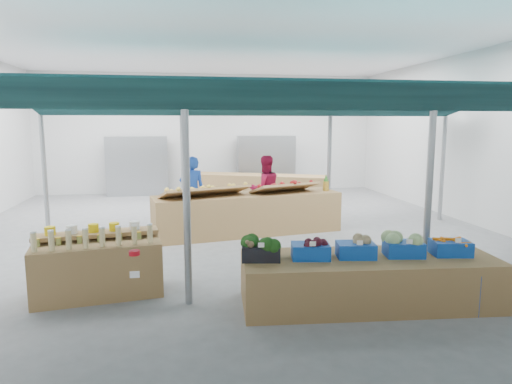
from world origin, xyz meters
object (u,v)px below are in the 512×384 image
(crate_stack, at_px, (459,291))
(veg_counter, at_px, (368,280))
(bottle_shelf, at_px, (98,266))
(vendor_left, at_px, (192,191))
(fruit_counter, at_px, (248,214))
(vendor_right, at_px, (265,189))

(crate_stack, bearing_deg, veg_counter, 158.04)
(bottle_shelf, xyz_separation_m, crate_stack, (4.77, -1.42, -0.15))
(veg_counter, xyz_separation_m, vendor_left, (-2.21, 5.40, 0.50))
(fruit_counter, relative_size, vendor_right, 2.50)
(vendor_right, bearing_deg, veg_counter, 84.57)
(vendor_left, bearing_deg, bottle_shelf, 61.58)
(veg_counter, height_order, fruit_counter, fruit_counter)
(fruit_counter, bearing_deg, veg_counter, -86.54)
(crate_stack, relative_size, vendor_left, 0.33)
(veg_counter, bearing_deg, vendor_right, 99.08)
(vendor_right, bearing_deg, bottle_shelf, 43.50)
(fruit_counter, relative_size, vendor_left, 2.50)
(crate_stack, relative_size, vendor_right, 0.33)
(vendor_left, bearing_deg, crate_stack, 109.63)
(bottle_shelf, relative_size, vendor_left, 1.10)
(bottle_shelf, xyz_separation_m, veg_counter, (3.70, -0.99, -0.09))
(fruit_counter, xyz_separation_m, vendor_left, (-1.20, 1.10, 0.39))
(bottle_shelf, relative_size, crate_stack, 3.38)
(bottle_shelf, height_order, vendor_right, vendor_right)
(fruit_counter, xyz_separation_m, crate_stack, (2.09, -4.73, -0.17))
(bottle_shelf, bearing_deg, fruit_counter, 42.31)
(fruit_counter, bearing_deg, vendor_right, 51.58)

